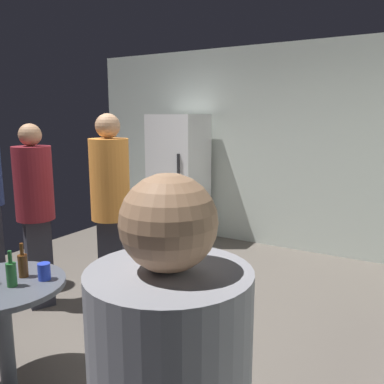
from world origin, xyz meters
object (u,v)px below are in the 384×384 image
(refrigerator, at_px, (179,178))
(person_in_maroon_shirt, at_px, (35,202))
(beer_bottle_green, at_px, (11,273))
(person_in_orange_shirt, at_px, (111,200))
(plastic_cup_blue, at_px, (44,271))
(beer_bottle_brown, at_px, (23,265))
(foreground_table, at_px, (2,299))
(person_in_black_shirt, at_px, (112,180))

(refrigerator, bearing_deg, person_in_maroon_shirt, -90.10)
(beer_bottle_green, relative_size, person_in_orange_shirt, 0.13)
(beer_bottle_green, relative_size, plastic_cup_blue, 2.09)
(refrigerator, relative_size, beer_bottle_brown, 7.83)
(plastic_cup_blue, height_order, person_in_orange_shirt, person_in_orange_shirt)
(refrigerator, distance_m, person_in_maroon_shirt, 2.45)
(foreground_table, relative_size, beer_bottle_brown, 3.48)
(foreground_table, bearing_deg, person_in_black_shirt, 118.52)
(foreground_table, distance_m, beer_bottle_green, 0.22)
(foreground_table, bearing_deg, plastic_cup_blue, 43.78)
(foreground_table, xyz_separation_m, plastic_cup_blue, (0.19, 0.19, 0.16))
(plastic_cup_blue, bearing_deg, refrigerator, 107.21)
(beer_bottle_green, relative_size, person_in_maroon_shirt, 0.13)
(beer_bottle_brown, height_order, beer_bottle_green, same)
(refrigerator, xyz_separation_m, person_in_maroon_shirt, (-0.00, -2.44, 0.10))
(plastic_cup_blue, bearing_deg, beer_bottle_brown, -166.45)
(refrigerator, xyz_separation_m, beer_bottle_brown, (0.83, -3.21, -0.08))
(refrigerator, bearing_deg, foreground_table, -76.77)
(beer_bottle_brown, xyz_separation_m, plastic_cup_blue, (0.16, 0.04, -0.03))
(plastic_cup_blue, xyz_separation_m, person_in_black_shirt, (-1.67, 2.54, 0.12))
(person_in_black_shirt, xyz_separation_m, person_in_maroon_shirt, (0.69, -1.81, 0.10))
(person_in_orange_shirt, bearing_deg, foreground_table, -23.18)
(foreground_table, distance_m, plastic_cup_blue, 0.31)
(beer_bottle_green, xyz_separation_m, person_in_black_shirt, (-1.59, 2.71, 0.09))
(person_in_maroon_shirt, bearing_deg, beer_bottle_green, -17.75)
(plastic_cup_blue, distance_m, person_in_black_shirt, 3.05)
(foreground_table, relative_size, plastic_cup_blue, 7.27)
(foreground_table, relative_size, person_in_orange_shirt, 0.44)
(person_in_orange_shirt, xyz_separation_m, person_in_black_shirt, (-1.39, 1.57, -0.15))
(beer_bottle_brown, bearing_deg, person_in_maroon_shirt, 137.15)
(plastic_cup_blue, xyz_separation_m, person_in_maroon_shirt, (-0.99, 0.73, 0.21))
(refrigerator, bearing_deg, person_in_orange_shirt, -72.53)
(foreground_table, height_order, beer_bottle_green, beer_bottle_green)
(foreground_table, xyz_separation_m, person_in_black_shirt, (-1.48, 2.73, 0.28))
(person_in_maroon_shirt, bearing_deg, person_in_orange_shirt, 46.22)
(beer_bottle_green, bearing_deg, foreground_table, -172.78)
(foreground_table, distance_m, person_in_black_shirt, 3.11)
(beer_bottle_green, height_order, plastic_cup_blue, beer_bottle_green)
(refrigerator, xyz_separation_m, beer_bottle_green, (0.89, -3.35, -0.08))
(foreground_table, relative_size, person_in_maroon_shirt, 0.47)
(plastic_cup_blue, distance_m, person_in_maroon_shirt, 1.25)
(person_in_orange_shirt, bearing_deg, person_in_black_shirt, -166.51)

